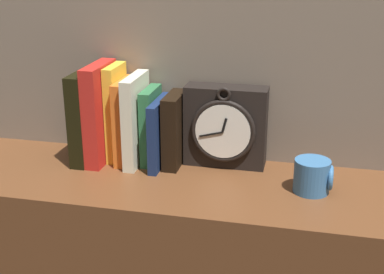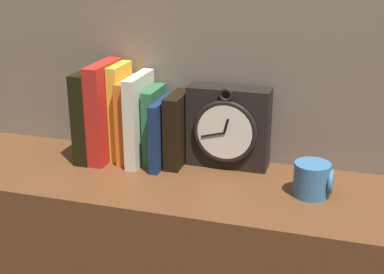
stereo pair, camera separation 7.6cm
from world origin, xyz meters
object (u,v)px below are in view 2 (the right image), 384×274
(clock, at_px, (228,127))
(book_slot2_yellow, at_px, (121,111))
(book_slot3_orange, at_px, (129,120))
(book_slot4_cream, at_px, (140,119))
(book_slot5_green, at_px, (155,125))
(book_slot6_navy, at_px, (163,132))
(book_slot7_black, at_px, (178,129))
(book_slot0_black, at_px, (91,114))
(mug, at_px, (313,179))
(book_slot1_red, at_px, (105,112))

(clock, bearing_deg, book_slot2_yellow, -176.85)
(book_slot3_orange, bearing_deg, book_slot4_cream, -15.36)
(book_slot3_orange, bearing_deg, book_slot5_green, 6.25)
(clock, height_order, book_slot6_navy, clock)
(book_slot6_navy, bearing_deg, book_slot7_black, 21.42)
(book_slot6_navy, bearing_deg, book_slot0_black, -179.18)
(mug, bearing_deg, book_slot4_cream, 170.19)
(book_slot2_yellow, distance_m, mug, 0.53)
(book_slot2_yellow, height_order, book_slot6_navy, book_slot2_yellow)
(clock, distance_m, book_slot1_red, 0.33)
(book_slot0_black, distance_m, book_slot3_orange, 0.10)
(book_slot0_black, xyz_separation_m, book_slot6_navy, (0.20, 0.00, -0.03))
(book_slot4_cream, distance_m, book_slot7_black, 0.10)
(book_slot4_cream, bearing_deg, book_slot3_orange, 164.64)
(book_slot7_black, height_order, mug, book_slot7_black)
(clock, relative_size, book_slot7_black, 1.16)
(book_slot3_orange, relative_size, book_slot4_cream, 0.93)
(book_slot3_orange, xyz_separation_m, book_slot4_cream, (0.03, -0.01, 0.01))
(book_slot1_red, height_order, book_slot4_cream, book_slot1_red)
(book_slot4_cream, xyz_separation_m, book_slot6_navy, (0.06, -0.00, -0.03))
(book_slot2_yellow, bearing_deg, book_slot0_black, -161.93)
(book_slot4_cream, relative_size, mug, 2.63)
(book_slot5_green, relative_size, book_slot7_black, 1.05)
(book_slot0_black, relative_size, book_slot5_green, 1.21)
(book_slot1_red, distance_m, book_slot3_orange, 0.07)
(book_slot4_cream, relative_size, book_slot6_navy, 1.33)
(book_slot2_yellow, height_order, book_slot4_cream, book_slot2_yellow)
(book_slot6_navy, bearing_deg, book_slot1_red, -179.40)
(book_slot5_green, xyz_separation_m, book_slot7_black, (0.06, -0.00, -0.00))
(book_slot1_red, bearing_deg, book_slot2_yellow, 33.53)
(book_slot0_black, relative_size, book_slot1_red, 0.92)
(book_slot7_black, bearing_deg, book_slot2_yellow, 177.35)
(book_slot7_black, bearing_deg, mug, -14.31)
(book_slot1_red, relative_size, book_slot6_navy, 1.48)
(book_slot2_yellow, xyz_separation_m, book_slot4_cream, (0.06, -0.02, -0.01))
(book_slot3_orange, xyz_separation_m, book_slot5_green, (0.07, 0.01, -0.01))
(book_slot4_cream, bearing_deg, book_slot6_navy, -1.94)
(book_slot2_yellow, relative_size, book_slot6_navy, 1.44)
(book_slot1_red, height_order, book_slot3_orange, book_slot1_red)
(book_slot1_red, relative_size, book_slot3_orange, 1.19)
(clock, height_order, book_slot2_yellow, book_slot2_yellow)
(clock, distance_m, book_slot4_cream, 0.23)
(book_slot0_black, xyz_separation_m, book_slot5_green, (0.17, 0.02, -0.02))
(book_slot0_black, distance_m, book_slot5_green, 0.17)
(book_slot4_cream, bearing_deg, book_slot5_green, 25.55)
(book_slot7_black, bearing_deg, book_slot3_orange, -178.80)
(book_slot1_red, bearing_deg, book_slot0_black, -178.30)
(clock, bearing_deg, mug, -26.65)
(book_slot6_navy, distance_m, mug, 0.40)
(book_slot2_yellow, relative_size, book_slot4_cream, 1.08)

